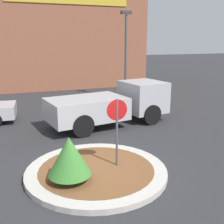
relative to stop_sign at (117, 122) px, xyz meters
name	(u,v)px	position (x,y,z in m)	size (l,w,h in m)	color
ground_plane	(97,174)	(-0.69, -0.03, -1.60)	(120.00, 120.00, 0.00)	#2D2D30
traffic_island	(96,171)	(-0.69, -0.03, -1.51)	(4.36, 4.36, 0.17)	#BCB7AD
stop_sign	(117,122)	(0.00, 0.00, 0.00)	(0.66, 0.07, 2.32)	#4C4C51
island_shrub	(69,156)	(-1.61, -0.47, -0.68)	(1.22, 1.22, 1.30)	brown
utility_truck	(112,104)	(1.67, 4.71, -0.57)	(6.14, 3.01, 1.98)	#B2B2B7
storefront_building	(63,40)	(2.06, 17.94, 2.37)	(13.59, 6.07, 7.93)	#93563D
light_pole	(126,48)	(4.62, 9.87, 1.86)	(0.70, 0.30, 5.83)	#4C4C51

